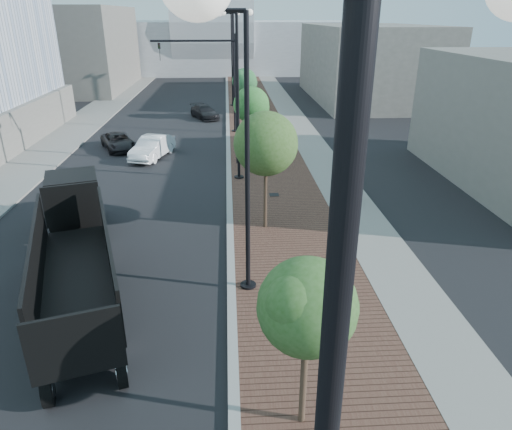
{
  "coord_description": "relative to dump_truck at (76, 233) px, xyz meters",
  "views": [
    {
      "loc": [
        0.02,
        -4.14,
        8.99
      ],
      "look_at": [
        1.0,
        12.0,
        2.0
      ],
      "focal_mm": 32.54,
      "sensor_mm": 36.0,
      "label": 1
    }
  ],
  "objects": [
    {
      "name": "curb",
      "position": [
        5.96,
        27.56,
        -1.17
      ],
      "size": [
        0.3,
        140.0,
        0.14
      ],
      "primitive_type": "cube",
      "color": "gray",
      "rests_on": "ground"
    },
    {
      "name": "convention_center",
      "position": [
        3.96,
        72.56,
        4.77
      ],
      "size": [
        50.0,
        30.0,
        50.0
      ],
      "color": "#A5A8AF",
      "rests_on": "ground"
    },
    {
      "name": "dark_car_far",
      "position": [
        3.8,
        27.5,
        -0.64
      ],
      "size": [
        3.21,
        4.41,
        1.19
      ],
      "primitive_type": "imported",
      "rotation": [
        0.0,
        0.0,
        0.43
      ],
      "color": "black",
      "rests_on": "ground"
    },
    {
      "name": "tree_2",
      "position": [
        7.61,
        14.59,
        2.24
      ],
      "size": [
        2.44,
        2.4,
        4.69
      ],
      "color": "#382619",
      "rests_on": "ground"
    },
    {
      "name": "streetlight_3",
      "position": [
        6.45,
        21.56,
        3.1
      ],
      "size": [
        1.44,
        0.56,
        9.21
      ],
      "color": "black",
      "rests_on": "ground"
    },
    {
      "name": "dump_truck",
      "position": [
        0.0,
        0.0,
        0.0
      ],
      "size": [
        5.88,
        13.33,
        2.94
      ],
      "rotation": [
        0.0,
        0.0,
        0.3
      ],
      "color": "black",
      "rests_on": "ground"
    },
    {
      "name": "pedestrian",
      "position": [
        12.24,
        5.51,
        -0.31
      ],
      "size": [
        0.79,
        0.66,
        1.86
      ],
      "primitive_type": "imported",
      "rotation": [
        0.0,
        0.0,
        3.52
      ],
      "color": "black",
      "rests_on": "ground"
    },
    {
      "name": "utility_cover_1",
      "position": [
        8.36,
        -4.44,
        -1.11
      ],
      "size": [
        0.5,
        0.5,
        0.02
      ],
      "primitive_type": "cube",
      "color": "black",
      "rests_on": "sidewalk"
    },
    {
      "name": "tree_0",
      "position": [
        7.61,
        -8.41,
        2.07
      ],
      "size": [
        2.24,
        2.17,
        4.41
      ],
      "color": "#382619",
      "rests_on": "ground"
    },
    {
      "name": "white_sedan",
      "position": [
        0.81,
        14.49,
        -0.5
      ],
      "size": [
        2.78,
        4.71,
        1.47
      ],
      "primitive_type": "imported",
      "rotation": [
        0.0,
        0.0,
        -0.29
      ],
      "color": "white",
      "rests_on": "ground"
    },
    {
      "name": "streetlight_1",
      "position": [
        6.45,
        -2.44,
        3.1
      ],
      "size": [
        1.44,
        0.56,
        9.21
      ],
      "color": "black",
      "rests_on": "ground"
    },
    {
      "name": "streetlight_2",
      "position": [
        6.56,
        9.56,
        3.58
      ],
      "size": [
        1.72,
        0.56,
        9.28
      ],
      "color": "black",
      "rests_on": "ground"
    },
    {
      "name": "tree_3",
      "position": [
        7.61,
        26.59,
        2.28
      ],
      "size": [
        2.28,
        2.21,
        4.64
      ],
      "color": "#382619",
      "rests_on": "ground"
    },
    {
      "name": "streetlight_4",
      "position": [
        6.56,
        33.56,
        3.58
      ],
      "size": [
        1.72,
        0.56,
        9.28
      ],
      "color": "black",
      "rests_on": "ground"
    },
    {
      "name": "commercial_block_ne",
      "position": [
        21.96,
        37.56,
        2.76
      ],
      "size": [
        12.0,
        22.0,
        8.0
      ],
      "primitive_type": "cube",
      "color": "#5E5B55",
      "rests_on": "ground"
    },
    {
      "name": "sidewalk",
      "position": [
        9.46,
        27.56,
        -1.18
      ],
      "size": [
        7.0,
        140.0,
        0.12
      ],
      "primitive_type": "cube",
      "color": "#4C2D23",
      "rests_on": "ground"
    },
    {
      "name": "tree_1",
      "position": [
        7.61,
        2.59,
        2.73
      ],
      "size": [
        2.75,
        2.75,
        5.35
      ],
      "color": "#382619",
      "rests_on": "ground"
    },
    {
      "name": "concrete_strip",
      "position": [
        12.16,
        27.56,
        -1.17
      ],
      "size": [
        2.4,
        140.0,
        0.13
      ],
      "primitive_type": "cube",
      "color": "slate",
      "rests_on": "ground"
    },
    {
      "name": "utility_cover_2",
      "position": [
        8.36,
        6.56,
        -1.11
      ],
      "size": [
        0.5,
        0.5,
        0.02
      ],
      "primitive_type": "cube",
      "color": "black",
      "rests_on": "sidewalk"
    },
    {
      "name": "west_sidewalk",
      "position": [
        -7.04,
        27.56,
        -1.18
      ],
      "size": [
        4.0,
        140.0,
        0.12
      ],
      "primitive_type": "cube",
      "color": "slate",
      "rests_on": "ground"
    },
    {
      "name": "commercial_block_nw",
      "position": [
        -14.04,
        47.56,
        3.76
      ],
      "size": [
        14.0,
        20.0,
        10.0
      ],
      "primitive_type": "cube",
      "color": "#64605A",
      "rests_on": "ground"
    },
    {
      "name": "traffic_mast",
      "position": [
        5.66,
        12.56,
        3.74
      ],
      "size": [
        5.09,
        0.2,
        8.0
      ],
      "color": "black",
      "rests_on": "ground"
    },
    {
      "name": "dark_car_mid",
      "position": [
        -1.97,
        16.82,
        -0.66
      ],
      "size": [
        3.42,
        4.55,
        1.15
      ],
      "primitive_type": "imported",
      "rotation": [
        0.0,
        0.0,
        0.42
      ],
      "color": "black",
      "rests_on": "ground"
    }
  ]
}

